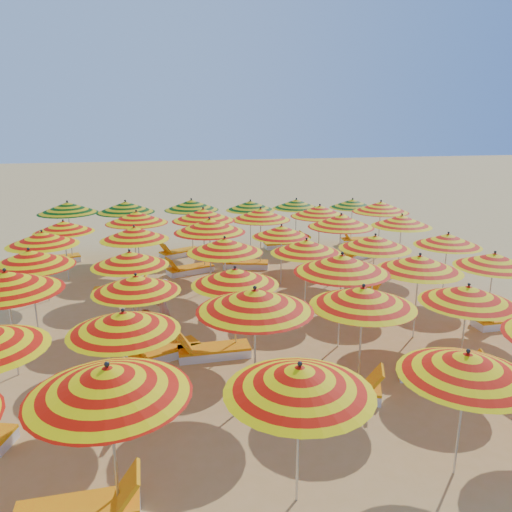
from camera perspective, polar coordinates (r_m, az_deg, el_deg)
name	(u,v)px	position (r m, az deg, el deg)	size (l,w,h in m)	color
ground	(260,313)	(14.73, 0.44, -6.52)	(120.00, 120.00, 0.00)	tan
umbrella_1	(108,381)	(7.13, -16.53, -13.54)	(2.75, 2.75, 2.37)	silver
umbrella_2	(299,379)	(7.12, 4.99, -13.86)	(2.19, 2.19, 2.26)	silver
umbrella_3	(467,365)	(8.28, 22.94, -11.38)	(2.61, 2.61, 2.16)	silver
umbrella_7	(123,322)	(9.44, -14.91, -7.28)	(2.11, 2.11, 2.18)	silver
umbrella_8	(255,300)	(9.57, -0.12, -5.06)	(2.37, 2.37, 2.42)	silver
umbrella_9	(363,297)	(10.30, 12.13, -4.57)	(2.56, 2.56, 2.30)	silver
umbrella_10	(468,294)	(11.50, 23.06, -4.07)	(2.27, 2.27, 2.15)	silver
umbrella_12	(6,282)	(11.75, -26.68, -2.63)	(2.48, 2.48, 2.47)	silver
umbrella_13	(136,284)	(11.63, -13.55, -3.09)	(2.32, 2.32, 2.14)	silver
umbrella_14	(235,276)	(11.67, -2.41, -2.36)	(2.26, 2.26, 2.19)	silver
umbrella_15	(342,264)	(12.08, 9.79, -0.86)	(2.90, 2.90, 2.44)	silver
umbrella_16	(419,263)	(13.13, 18.18, -0.79)	(2.40, 2.40, 2.28)	silver
umbrella_17	(494,260)	(14.52, 25.57, -0.44)	(2.45, 2.45, 2.17)	silver
umbrella_18	(29,258)	(13.87, -24.48, -0.24)	(2.33, 2.33, 2.37)	silver
umbrella_19	(130,259)	(13.63, -14.23, -0.29)	(2.64, 2.64, 2.18)	silver
umbrella_20	(225,245)	(14.14, -3.60, 1.21)	(2.67, 2.67, 2.32)	silver
umbrella_21	(306,247)	(14.46, 5.79, 1.08)	(2.26, 2.26, 2.21)	silver
umbrella_22	(375,242)	(15.16, 13.45, 1.56)	(2.54, 2.54, 2.26)	silver
umbrella_23	(448,240)	(16.46, 21.07, 1.73)	(2.56, 2.56, 2.17)	silver
umbrella_24	(42,238)	(16.46, -23.23, 1.86)	(2.84, 2.84, 2.28)	silver
umbrella_25	(134,233)	(16.19, -13.74, 2.53)	(2.76, 2.76, 2.30)	silver
umbrella_26	(210,226)	(16.21, -5.33, 3.48)	(2.94, 2.94, 2.47)	silver
umbrella_27	(281,231)	(16.77, 2.93, 2.83)	(2.54, 2.54, 2.12)	silver
umbrella_28	(341,221)	(17.41, 9.69, 3.97)	(2.48, 2.48, 2.42)	silver
umbrella_29	(402,221)	(18.63, 16.32, 3.89)	(2.65, 2.65, 2.27)	silver
umbrella_30	(63,227)	(18.48, -21.14, 3.14)	(2.65, 2.65, 2.18)	silver
umbrella_31	(137,217)	(18.54, -13.50, 4.31)	(2.85, 2.85, 2.37)	silver
umbrella_32	(203,215)	(18.30, -6.04, 4.70)	(2.79, 2.79, 2.44)	silver
umbrella_33	(261,214)	(18.68, 0.54, 4.80)	(2.95, 2.95, 2.37)	silver
umbrella_34	(320,211)	(19.38, 7.29, 5.12)	(2.46, 2.46, 2.39)	silver
umbrella_35	(381,207)	(20.76, 14.07, 5.47)	(2.92, 2.92, 2.40)	silver
umbrella_36	(68,208)	(20.98, -20.73, 5.18)	(2.74, 2.74, 2.46)	silver
umbrella_37	(126,207)	(20.60, -14.69, 5.44)	(3.02, 3.02, 2.44)	silver
umbrella_38	(191,205)	(20.91, -7.39, 5.82)	(2.84, 2.84, 2.38)	silver
umbrella_39	(250,206)	(21.34, -0.65, 5.79)	(2.23, 2.23, 2.24)	silver
umbrella_40	(296,204)	(21.98, 4.62, 5.96)	(2.62, 2.62, 2.22)	silver
umbrella_41	(353,203)	(22.72, 10.97, 5.92)	(2.58, 2.58, 2.16)	silver
lounger_1	(82,512)	(8.22, -19.32, -25.86)	(1.73, 0.58, 0.69)	white
lounger_4	(102,412)	(10.23, -17.17, -16.70)	(1.82, 1.22, 0.69)	white
lounger_5	(341,389)	(10.66, 9.64, -14.81)	(1.82, 1.22, 0.69)	white
lounger_6	(442,374)	(11.79, 20.49, -12.51)	(1.82, 1.22, 0.69)	white
lounger_7	(162,352)	(12.24, -10.65, -10.72)	(1.83, 1.16, 0.69)	white
lounger_8	(212,351)	(12.13, -5.04, -10.75)	(1.73, 0.58, 0.69)	white
lounger_9	(503,321)	(15.34, 26.35, -6.67)	(1.74, 0.61, 0.69)	white
lounger_10	(244,309)	(14.60, -1.38, -6.09)	(1.78, 0.75, 0.69)	white
lounger_11	(353,299)	(15.68, 10.99, -4.84)	(1.80, 0.83, 0.69)	white
lounger_12	(122,291)	(16.65, -15.07, -3.91)	(1.79, 0.77, 0.69)	white
lounger_13	(189,269)	(18.59, -7.65, -1.52)	(1.83, 1.11, 0.69)	white
lounger_14	(245,264)	(19.12, -1.31, -0.91)	(1.82, 1.02, 0.69)	white
lounger_15	(332,259)	(20.00, 8.74, -0.37)	(1.83, 1.10, 0.69)	white
lounger_16	(362,253)	(21.09, 12.03, 0.28)	(1.82, 1.20, 0.69)	white
lounger_17	(56,259)	(21.29, -21.88, -0.35)	(1.82, 1.03, 0.69)	white
lounger_18	(179,253)	(21.01, -8.75, 0.38)	(1.82, 1.25, 0.69)	white
lounger_19	(285,244)	(22.21, 3.28, 1.34)	(1.75, 0.64, 0.69)	white
lounger_20	(359,240)	(23.41, 11.72, 1.76)	(1.79, 0.79, 0.69)	white
beachgoer_a	(163,307)	(13.28, -10.59, -5.75)	(0.55, 0.36, 1.51)	tan
beachgoer_b	(148,335)	(11.97, -12.20, -8.87)	(0.62, 0.48, 1.27)	tan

